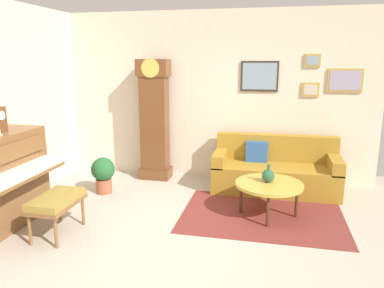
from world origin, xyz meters
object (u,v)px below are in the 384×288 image
(grandfather_clock, at_px, (155,123))
(potted_plant, at_px, (103,173))
(green_jug, at_px, (268,176))
(couch, at_px, (275,171))
(piano_bench, at_px, (56,202))
(coffee_table, at_px, (269,185))

(grandfather_clock, distance_m, potted_plant, 1.22)
(green_jug, relative_size, potted_plant, 0.43)
(couch, height_order, potted_plant, couch)
(piano_bench, xyz_separation_m, potted_plant, (-0.09, 1.40, -0.08))
(piano_bench, distance_m, potted_plant, 1.41)
(piano_bench, relative_size, couch, 0.37)
(green_jug, bearing_deg, couch, 84.29)
(piano_bench, relative_size, coffee_table, 0.80)
(grandfather_clock, height_order, coffee_table, grandfather_clock)
(green_jug, bearing_deg, grandfather_clock, 148.90)
(piano_bench, height_order, couch, couch)
(grandfather_clock, relative_size, coffee_table, 2.31)
(coffee_table, relative_size, potted_plant, 1.57)
(piano_bench, distance_m, grandfather_clock, 2.39)
(couch, relative_size, coffee_table, 2.16)
(piano_bench, height_order, grandfather_clock, grandfather_clock)
(potted_plant, bearing_deg, grandfather_clock, 57.73)
(green_jug, distance_m, potted_plant, 2.50)
(grandfather_clock, xyz_separation_m, potted_plant, (-0.56, -0.88, -0.64))
(green_jug, bearing_deg, potted_plant, 173.58)
(piano_bench, bearing_deg, potted_plant, 93.68)
(grandfather_clock, distance_m, green_jug, 2.28)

